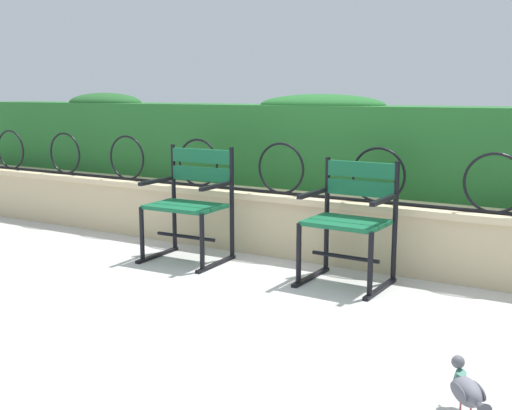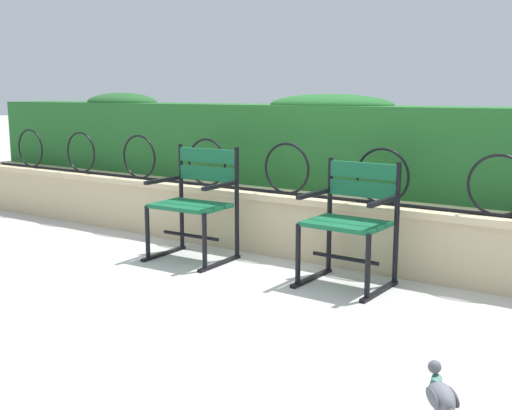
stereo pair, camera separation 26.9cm
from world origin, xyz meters
name	(u,v)px [view 1 (the left image)]	position (x,y,z in m)	size (l,w,h in m)	color
ground_plane	(245,287)	(0.00, 0.00, 0.00)	(60.00, 60.00, 0.00)	#B7B5AF
stone_wall	(308,225)	(0.00, 0.96, 0.26)	(8.59, 0.41, 0.51)	#C6B289
iron_arch_fence	(284,172)	(-0.18, 0.88, 0.69)	(8.03, 0.02, 0.42)	black
hedge_row	(336,143)	(0.02, 1.44, 0.89)	(8.42, 0.61, 0.83)	#236028
park_chair_left	(191,201)	(-0.76, 0.41, 0.47)	(0.62, 0.54, 0.90)	#145B38
park_chair_right	(351,218)	(0.57, 0.48, 0.46)	(0.58, 0.53, 0.86)	#145B38
pigeon_near_chairs	(467,391)	(1.71, -1.03, 0.11)	(0.22, 0.25, 0.22)	slate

